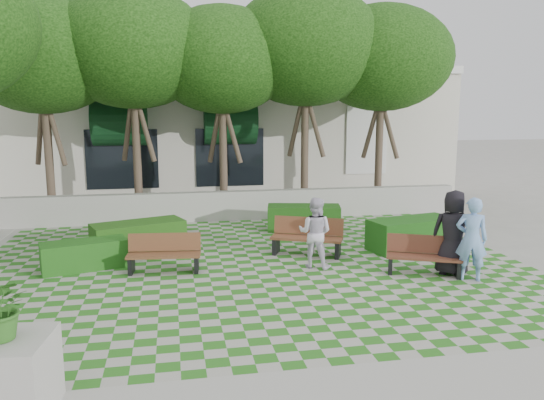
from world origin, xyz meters
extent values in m
plane|color=gray|center=(0.00, 0.00, 0.00)|extent=(90.00, 90.00, 0.00)
plane|color=#2B721E|center=(0.00, 1.00, 0.01)|extent=(12.00, 12.00, 0.00)
cube|color=#9E9B93|center=(0.00, 6.20, 0.45)|extent=(15.00, 0.36, 0.90)
cube|color=#542B1D|center=(3.41, -0.19, 0.38)|extent=(1.59, 1.04, 0.05)
cube|color=#542B1D|center=(3.49, 0.01, 0.61)|extent=(1.45, 0.71, 0.38)
cube|color=black|center=(2.78, 0.08, 0.19)|extent=(0.25, 0.42, 0.37)
cube|color=black|center=(4.03, -0.46, 0.19)|extent=(0.25, 0.42, 0.37)
cube|color=brown|center=(1.38, 1.72, 0.42)|extent=(1.73, 1.16, 0.06)
cube|color=brown|center=(1.48, 1.94, 0.67)|extent=(1.57, 0.80, 0.42)
cube|color=black|center=(0.70, 2.03, 0.20)|extent=(0.28, 0.46, 0.41)
cube|color=black|center=(2.05, 1.41, 0.20)|extent=(0.28, 0.46, 0.41)
cube|color=brown|center=(-1.92, 0.99, 0.38)|extent=(1.57, 0.62, 0.05)
cube|color=brown|center=(-1.90, 1.21, 0.61)|extent=(1.54, 0.26, 0.39)
cube|color=black|center=(-2.60, 1.05, 0.19)|extent=(0.13, 0.43, 0.38)
cube|color=black|center=(-1.25, 0.92, 0.19)|extent=(0.13, 0.43, 0.38)
cube|color=#164713|center=(4.08, 1.81, 0.38)|extent=(2.33, 1.37, 0.76)
cube|color=#184612|center=(1.96, 4.33, 0.36)|extent=(2.17, 1.23, 0.72)
cube|color=#1D4612|center=(-2.54, 2.73, 0.38)|extent=(2.31, 1.55, 0.75)
cube|color=#194C14|center=(-3.62, 1.59, 0.31)|extent=(1.89, 1.18, 0.62)
cube|color=#9E9B93|center=(-3.57, -4.13, 0.46)|extent=(1.02, 1.02, 0.92)
imported|color=#2F6920|center=(-3.57, -4.13, 1.28)|extent=(0.71, 0.63, 0.72)
imported|color=#7EA8E6|center=(4.17, -0.67, 0.85)|extent=(0.74, 0.63, 1.70)
imported|color=black|center=(3.99, -0.25, 0.89)|extent=(1.04, 0.93, 1.79)
imported|color=silver|center=(1.31, 0.77, 0.78)|extent=(0.95, 0.89, 1.55)
cylinder|color=#47382B|center=(-5.50, 7.60, 1.82)|extent=(0.26, 0.26, 3.64)
ellipsoid|color=#1E4C11|center=(-5.50, 7.60, 5.07)|extent=(4.80, 4.80, 3.60)
cylinder|color=#47382B|center=(-2.80, 7.60, 1.90)|extent=(0.26, 0.26, 3.81)
ellipsoid|color=#1E4C11|center=(-2.80, 7.60, 5.30)|extent=(5.00, 5.00, 3.75)
cylinder|color=#47382B|center=(0.00, 7.60, 1.79)|extent=(0.26, 0.26, 3.58)
ellipsoid|color=#1E4C11|center=(0.00, 7.60, 4.99)|extent=(4.60, 4.60, 3.45)
cylinder|color=#47382B|center=(2.80, 7.60, 1.96)|extent=(0.26, 0.26, 3.92)
ellipsoid|color=#1E4C11|center=(2.80, 7.60, 5.46)|extent=(5.20, 5.20, 3.90)
cylinder|color=#47382B|center=(5.50, 7.60, 1.85)|extent=(0.26, 0.26, 3.70)
ellipsoid|color=#1E4C11|center=(5.50, 7.60, 5.15)|extent=(4.80, 4.80, 3.60)
cube|color=beige|center=(1.00, 14.20, 2.50)|extent=(18.00, 8.00, 5.00)
cube|color=white|center=(1.00, 10.20, 5.00)|extent=(18.00, 0.30, 0.30)
cube|color=black|center=(6.00, 10.18, 2.20)|extent=(1.40, 0.10, 2.40)
cylinder|color=#0E3618|center=(-3.50, 10.18, 3.00)|extent=(3.00, 1.80, 1.80)
cube|color=black|center=(-3.50, 10.18, 1.60)|extent=(2.60, 0.08, 2.20)
cylinder|color=#0E3618|center=(0.50, 10.18, 3.00)|extent=(3.00, 1.80, 1.80)
cube|color=black|center=(0.50, 10.18, 1.60)|extent=(2.60, 0.08, 2.20)
camera|label=1|loc=(-1.69, -10.07, 3.42)|focal=35.00mm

